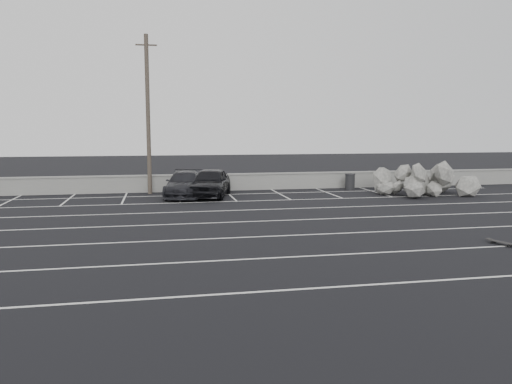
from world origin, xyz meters
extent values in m
plane|color=black|center=(0.00, 0.00, 0.00)|extent=(120.00, 120.00, 0.00)
cube|color=gray|center=(0.00, 14.00, 0.50)|extent=(50.00, 0.35, 1.00)
cube|color=gray|center=(0.00, 14.00, 1.02)|extent=(50.00, 0.45, 0.08)
cube|color=silver|center=(0.00, -6.00, 0.00)|extent=(36.00, 0.10, 0.01)
cube|color=silver|center=(0.00, -3.00, 0.00)|extent=(36.00, 0.10, 0.01)
cube|color=silver|center=(0.00, 0.00, 0.00)|extent=(36.00, 0.10, 0.01)
cube|color=silver|center=(0.00, 3.00, 0.00)|extent=(36.00, 0.10, 0.01)
cube|color=silver|center=(0.00, 6.00, 0.00)|extent=(36.00, 0.10, 0.01)
cube|color=silver|center=(0.00, 9.00, 0.00)|extent=(36.00, 0.10, 0.01)
cube|color=silver|center=(0.00, 12.00, 0.00)|extent=(36.00, 0.10, 0.01)
cube|color=silver|center=(-11.00, 11.50, 0.00)|extent=(0.10, 5.00, 0.01)
cube|color=silver|center=(-8.00, 11.50, 0.00)|extent=(0.10, 5.00, 0.01)
cube|color=silver|center=(-5.00, 11.50, 0.00)|extent=(0.10, 5.00, 0.01)
cube|color=silver|center=(-2.00, 11.50, 0.00)|extent=(0.10, 5.00, 0.01)
cube|color=silver|center=(1.00, 11.50, 0.00)|extent=(0.10, 5.00, 0.01)
cube|color=silver|center=(4.00, 11.50, 0.00)|extent=(0.10, 5.00, 0.01)
cube|color=silver|center=(7.00, 11.50, 0.00)|extent=(0.10, 5.00, 0.01)
cube|color=silver|center=(10.00, 11.50, 0.00)|extent=(0.10, 5.00, 0.01)
cube|color=silver|center=(13.00, 11.50, 0.00)|extent=(0.10, 5.00, 0.01)
imported|color=black|center=(-0.19, 11.21, 0.82)|extent=(3.15, 5.15, 1.64)
imported|color=black|center=(-1.62, 11.49, 0.72)|extent=(2.79, 5.22, 1.44)
cylinder|color=#4C4238|center=(-3.61, 13.20, 4.65)|extent=(0.25, 0.25, 9.30)
cube|color=#4C4238|center=(-3.61, 13.20, 8.68)|extent=(1.24, 0.08, 0.08)
cylinder|color=black|center=(8.91, 12.77, 0.49)|extent=(0.73, 0.73, 0.98)
cylinder|color=black|center=(8.91, 12.77, 1.00)|extent=(0.81, 0.81, 0.05)
cube|color=black|center=(8.02, -2.81, 0.09)|extent=(0.49, 0.89, 0.02)
cube|color=black|center=(7.93, -2.53, 0.06)|extent=(0.19, 0.11, 0.04)
cube|color=black|center=(8.11, -3.08, 0.06)|extent=(0.19, 0.11, 0.04)
cylinder|color=black|center=(7.83, -2.57, 0.03)|extent=(0.05, 0.07, 0.06)
cylinder|color=black|center=(8.03, -2.50, 0.03)|extent=(0.05, 0.07, 0.06)
cylinder|color=black|center=(8.01, -3.12, 0.03)|extent=(0.05, 0.07, 0.06)
cylinder|color=black|center=(8.21, -3.05, 0.03)|extent=(0.05, 0.07, 0.06)
camera|label=1|loc=(-3.11, -17.12, 3.78)|focal=35.00mm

